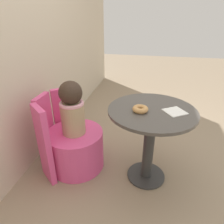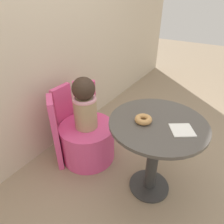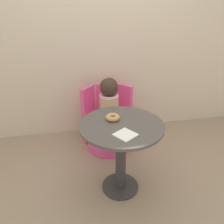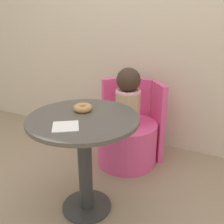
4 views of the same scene
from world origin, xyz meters
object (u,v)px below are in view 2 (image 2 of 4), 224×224
at_px(round_table, 155,142).
at_px(child_figure, 85,104).
at_px(tub_chair, 88,142).
at_px(donut, 143,119).

height_order(round_table, child_figure, child_figure).
distance_m(tub_chair, child_figure, 0.44).
bearing_deg(child_figure, round_table, -91.34).
bearing_deg(donut, round_table, -58.16).
distance_m(round_table, child_figure, 0.70).
bearing_deg(tub_chair, child_figure, 97.24).
xyz_separation_m(round_table, tub_chair, (0.02, 0.69, -0.33)).
xyz_separation_m(round_table, child_figure, (0.02, 0.69, 0.11)).
bearing_deg(round_table, donut, 121.84).
distance_m(round_table, donut, 0.23).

